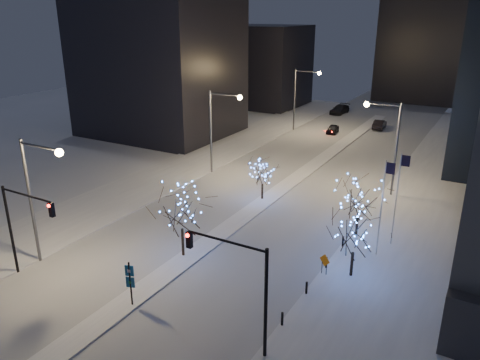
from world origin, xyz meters
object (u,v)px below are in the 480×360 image
Objects in this scene: car_near at (333,129)px; wayfinding_sign at (130,280)px; construction_sign at (325,262)px; holiday_tree_plaza_near at (355,233)px; street_lamp_east at (389,136)px; holiday_tree_median_near at (181,210)px; street_lamp_w_near at (37,187)px; car_far at (340,109)px; car_mid at (380,124)px; traffic_signal_west at (22,219)px; street_lamp_w_far at (301,91)px; street_lamp_w_mid at (218,121)px; traffic_signal_east at (241,278)px; holiday_tree_median_far at (263,173)px; holiday_tree_plaza_far at (359,199)px.

wayfinding_sign reaches higher than car_near.
holiday_tree_plaza_near is at bearing 48.89° from construction_sign.
holiday_tree_median_near is at bearing -115.88° from street_lamp_east.
street_lamp_w_near is 1.00× the size of street_lamp_east.
street_lamp_east reaches higher than holiday_tree_median_near.
car_near is 0.66× the size of holiday_tree_median_near.
car_far is at bearing 88.83° from street_lamp_w_near.
car_mid is at bearing 101.69° from holiday_tree_plaza_near.
car_far is (0.86, 68.63, -3.94)m from traffic_signal_west.
street_lamp_w_far reaches higher than holiday_tree_plaza_near.
street_lamp_w_mid is 1.76× the size of car_far.
traffic_signal_west is at bearing -176.71° from traffic_signal_east.
holiday_tree_plaza_near is (15.80, -41.29, 2.94)m from car_near.
holiday_tree_median_far is (7.08, -46.53, 2.14)m from car_far.
street_lamp_w_far is 44.68m from holiday_tree_median_near.
holiday_tree_plaza_near is at bearing 98.41° from car_mid.
car_far is at bearing -44.83° from car_mid.
traffic_signal_east is at bearing -83.84° from car_near.
street_lamp_w_mid is 1.43× the size of traffic_signal_east.
holiday_tree_plaza_far is at bearing 85.01° from traffic_signal_east.
street_lamp_w_near is 66.89m from car_far.
street_lamp_w_near is at bearing -124.19° from street_lamp_east.
construction_sign is at bearing -90.96° from holiday_tree_plaza_far.
street_lamp_w_far and street_lamp_east have the same top height.
holiday_tree_median_near is (7.94, 8.19, -0.65)m from traffic_signal_west.
street_lamp_w_near and street_lamp_w_mid have the same top height.
traffic_signal_east is (-1.14, -29.00, -1.69)m from street_lamp_east.
street_lamp_w_near reaches higher than car_mid.
holiday_tree_plaza_far is at bearing 98.09° from car_mid.
street_lamp_w_far is 1.87× the size of holiday_tree_plaza_near.
street_lamp_w_near is 1.76× the size of car_far.
street_lamp_w_near and street_lamp_east have the same top height.
street_lamp_east is 18.45m from holiday_tree_plaza_near.
holiday_tree_median_near is (3.13, -44.99, 3.44)m from car_near.
holiday_tree_plaza_far is (19.44, -33.14, -3.00)m from street_lamp_w_far.
car_near is (4.81, 53.18, -4.09)m from traffic_signal_west.
holiday_tree_median_near is at bearing 80.40° from wayfinding_sign.
street_lamp_w_mid is at bearing -90.00° from street_lamp_w_far.
traffic_signal_west is 1.18× the size of holiday_tree_median_near.
street_lamp_w_far is at bearing 90.00° from street_lamp_w_mid.
street_lamp_w_mid is at bearing 124.51° from traffic_signal_east.
traffic_signal_east reaches higher than holiday_tree_plaza_near.
street_lamp_w_far is 38.54m from holiday_tree_plaza_far.
street_lamp_w_far reaches higher than holiday_tree_plaza_far.
street_lamp_w_mid is 21.29m from holiday_tree_plaza_far.
holiday_tree_plaza_near is 3.16m from construction_sign.
traffic_signal_west is 11.43m from holiday_tree_median_near.
holiday_tree_plaza_far is at bearing 112.89° from construction_sign.
holiday_tree_plaza_far is (11.00, -3.25, 0.53)m from holiday_tree_median_far.
car_mid is at bearing 79.89° from traffic_signal_west.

